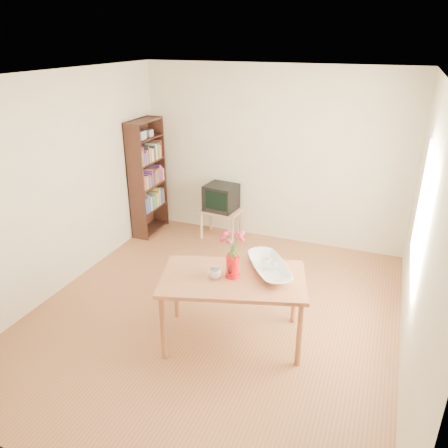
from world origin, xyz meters
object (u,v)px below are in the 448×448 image
at_px(mug, 215,273).
at_px(bowl, 270,250).
at_px(television, 221,197).
at_px(table, 233,284).
at_px(pitcher, 233,267).

distance_m(mug, bowl, 0.59).
bearing_deg(television, table, -59.42).
height_order(pitcher, television, pitcher).
bearing_deg(mug, television, -100.71).
bearing_deg(mug, table, 176.17).
relative_size(table, pitcher, 7.18).
height_order(table, mug, mug).
relative_size(table, mug, 12.61).
bearing_deg(pitcher, table, -55.58).
xyz_separation_m(table, television, (-1.05, 2.34, -0.01)).
height_order(mug, bowl, bowl).
bearing_deg(table, television, 97.71).
bearing_deg(table, pitcher, 110.95).
distance_m(pitcher, television, 2.55).
distance_m(table, television, 2.56).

